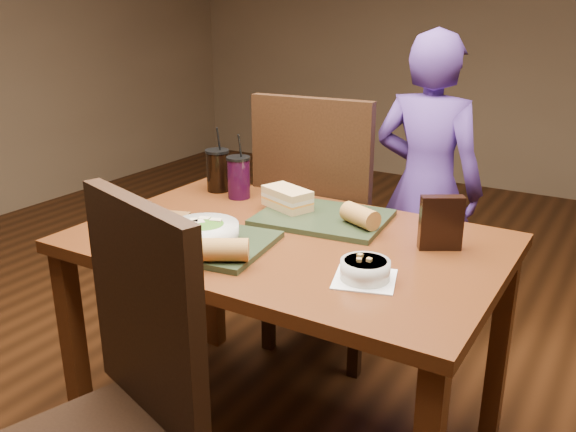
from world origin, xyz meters
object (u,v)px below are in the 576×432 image
object	(u,v)px
baguette_near	(225,250)
cup_cola	(218,170)
tray_far	(323,218)
soup_bowl	(365,269)
chair_near	(117,407)
tray_near	(200,242)
chair_far	(324,216)
sandwich_near	(173,221)
dining_table	(288,264)
baguette_far	(360,216)
diner	(427,188)
salad_bowl	(204,232)
chip_bag	(441,223)
cup_berry	(239,177)
sandwich_far	(287,198)

from	to	relation	value
baguette_near	cup_cola	distance (m)	0.74
tray_far	soup_bowl	world-z (taller)	soup_bowl
chair_near	tray_near	size ratio (longest dim) A/B	2.46
chair_far	sandwich_near	distance (m)	0.76
tray_far	baguette_near	size ratio (longest dim) A/B	3.26
chair_far	sandwich_near	bearing A→B (deg)	-102.45
baguette_near	cup_cola	bearing A→B (deg)	128.77
tray_near	tray_far	bearing A→B (deg)	60.84
dining_table	tray_far	size ratio (longest dim) A/B	3.10
dining_table	baguette_far	xyz separation A→B (m)	(0.17, 0.17, 0.14)
dining_table	tray_far	xyz separation A→B (m)	(0.02, 0.20, 0.10)
diner	salad_bowl	xyz separation A→B (m)	(-0.28, -1.20, 0.13)
salad_bowl	sandwich_near	xyz separation A→B (m)	(-0.17, 0.05, -0.01)
soup_bowl	chair_near	bearing A→B (deg)	-122.01
sandwich_near	chip_bag	xyz separation A→B (m)	(0.76, 0.30, 0.04)
cup_cola	baguette_near	bearing A→B (deg)	-51.23
chair_far	tray_near	world-z (taller)	chair_far
chair_far	chip_bag	distance (m)	0.76
diner	baguette_far	xyz separation A→B (m)	(0.06, -0.83, 0.12)
dining_table	sandwich_near	distance (m)	0.39
salad_bowl	tray_near	bearing A→B (deg)	152.36
dining_table	baguette_near	world-z (taller)	baguette_near
diner	cup_berry	xyz separation A→B (m)	(-0.48, -0.73, 0.15)
salad_bowl	cup_berry	bearing A→B (deg)	113.83
sandwich_far	cup_cola	distance (m)	0.38
chair_far	chip_bag	bearing A→B (deg)	-34.71
dining_table	tray_far	distance (m)	0.22
chair_near	tray_far	world-z (taller)	chair_near
cup_berry	chip_bag	world-z (taller)	cup_berry
diner	tray_far	world-z (taller)	diner
chair_near	tray_far	size ratio (longest dim) A/B	2.46
tray_far	cup_cola	distance (m)	0.52
tray_far	cup_cola	size ratio (longest dim) A/B	1.68
salad_bowl	cup_berry	size ratio (longest dim) A/B	0.85
cup_berry	chair_far	bearing A→B (deg)	57.13
chair_near	chair_far	bearing A→B (deg)	96.83
chip_bag	baguette_far	bearing A→B (deg)	145.33
tray_far	soup_bowl	bearing A→B (deg)	-48.72
cup_berry	chair_near	bearing A→B (deg)	-70.17
salad_bowl	sandwich_far	xyz separation A→B (m)	(0.04, 0.41, 0.00)
chair_near	sandwich_near	size ratio (longest dim) A/B	9.31
baguette_far	salad_bowl	bearing A→B (deg)	-131.44
tray_far	baguette_far	bearing A→B (deg)	-11.27
dining_table	chair_far	bearing A→B (deg)	106.73
sandwich_far	cup_cola	bearing A→B (deg)	166.26
chair_near	cup_berry	size ratio (longest dim) A/B	4.27
cup_cola	diner	bearing A→B (deg)	49.34
chair_far	chip_bag	xyz separation A→B (m)	(0.60, -0.42, 0.21)
chip_bag	tray_far	bearing A→B (deg)	142.62
sandwich_near	baguette_near	size ratio (longest dim) A/B	0.86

